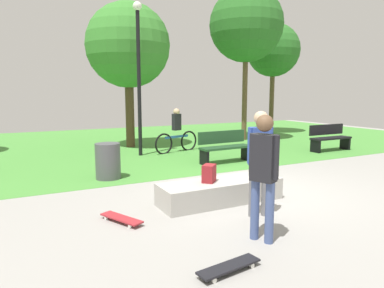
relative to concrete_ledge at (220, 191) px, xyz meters
name	(u,v)px	position (x,y,z in m)	size (l,w,h in m)	color
ground_plane	(256,191)	(1.03, 0.27, -0.20)	(28.00, 28.00, 0.00)	gray
grass_lawn	(136,143)	(1.03, 8.13, -0.20)	(26.60, 12.29, 0.01)	#478C38
concrete_ledge	(220,191)	(0.00, 0.00, 0.00)	(2.33, 0.76, 0.40)	#A8A59E
backpack_on_ledge	(209,173)	(-0.23, 0.02, 0.36)	(0.28, 0.20, 0.32)	maroon
skater_performing_trick	(260,155)	(0.17, -0.91, 0.81)	(0.42, 0.27, 1.73)	slate
skater_watching	(263,168)	(-0.40, -1.72, 0.81)	(0.31, 0.40, 1.73)	#3F5184
skateboard_by_ledge	(229,267)	(-1.26, -2.22, -0.14)	(0.82, 0.30, 0.08)	black
skateboard_spare	(121,218)	(-1.93, -0.18, -0.14)	(0.52, 0.81, 0.08)	#A5262D
park_bench_near_lamppost	(225,146)	(2.05, 3.09, 0.28)	(1.62, 0.54, 0.91)	#1E4223
park_bench_center_lawn	(329,137)	(6.43, 3.17, 0.28)	(1.60, 0.48, 0.91)	black
tree_broad_elm	(246,25)	(5.44, 6.86, 4.57)	(3.05, 3.05, 6.31)	brown
tree_tall_oak	(128,46)	(0.49, 7.17, 3.47)	(3.03, 3.03, 5.21)	#4C3823
tree_leaning_ash	(273,51)	(8.24, 8.45, 3.86)	(2.59, 2.59, 5.39)	brown
lamp_post	(139,66)	(0.24, 5.29, 2.65)	(0.28, 0.28, 4.77)	black
trash_bin	(108,161)	(-1.43, 2.71, 0.22)	(0.58, 0.58, 0.84)	#4C4C51
cyclist_on_bicycle	(177,134)	(1.56, 5.35, 0.43)	(1.77, 0.53, 1.52)	black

